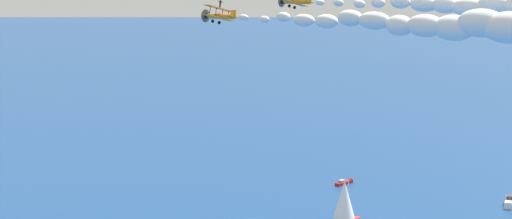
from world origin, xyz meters
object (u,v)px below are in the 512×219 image
at_px(sailboat_offshore, 344,201).
at_px(motorboat_mid_cluster, 345,182).
at_px(motorboat_trailing, 510,202).
at_px(wingwalker_lead, 220,3).
at_px(biplane_wingman, 295,1).
at_px(biplane_lead, 219,15).

height_order(sailboat_offshore, motorboat_mid_cluster, sailboat_offshore).
height_order(sailboat_offshore, motorboat_trailing, sailboat_offshore).
relative_size(motorboat_trailing, wingwalker_lead, 4.79).
bearing_deg(wingwalker_lead, biplane_wingman, 6.42).
relative_size(motorboat_trailing, motorboat_mid_cluster, 1.40).
distance_m(sailboat_offshore, motorboat_trailing, 37.61).
xyz_separation_m(motorboat_mid_cluster, wingwalker_lead, (-41.75, -12.65, 41.26)).
xyz_separation_m(sailboat_offshore, biplane_lead, (-22.55, 8.43, 35.27)).
height_order(motorboat_mid_cluster, biplane_lead, biplane_lead).
xyz_separation_m(sailboat_offshore, motorboat_trailing, (35.72, -11.16, -3.69)).
relative_size(sailboat_offshore, motorboat_mid_cluster, 1.79).
height_order(sailboat_offshore, biplane_wingman, biplane_wingman).
height_order(sailboat_offshore, wingwalker_lead, wingwalker_lead).
relative_size(sailboat_offshore, biplane_wingman, 1.26).
height_order(motorboat_mid_cluster, biplane_wingman, biplane_wingman).
height_order(sailboat_offshore, biplane_lead, biplane_lead).
relative_size(biplane_lead, biplane_wingman, 1.00).
bearing_deg(biplane_wingman, motorboat_trailing, -28.81).
bearing_deg(biplane_lead, sailboat_offshore, -20.50).
height_order(motorboat_trailing, motorboat_mid_cluster, motorboat_trailing).
xyz_separation_m(motorboat_mid_cluster, biplane_wingman, (-23.48, -10.59, 41.35)).
relative_size(motorboat_mid_cluster, biplane_lead, 0.70).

